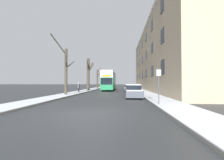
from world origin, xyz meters
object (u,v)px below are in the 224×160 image
(bare_tree_left_0, at_px, (66,70))
(parked_car_1, at_px, (131,90))
(street_sign_post, at_px, (159,85))
(double_decker_bus, at_px, (109,80))
(pedestrian_left_sidewalk, at_px, (79,87))
(parked_car_2, at_px, (129,88))
(bare_tree_left_1, at_px, (88,74))
(bare_tree_left_2, at_px, (98,78))
(parked_car_0, at_px, (133,92))
(oncoming_van, at_px, (110,84))

(bare_tree_left_0, bearing_deg, parked_car_1, 24.82)
(parked_car_1, distance_m, street_sign_post, 12.35)
(double_decker_bus, distance_m, street_sign_post, 23.28)
(double_decker_bus, distance_m, pedestrian_left_sidewalk, 9.52)
(parked_car_1, height_order, parked_car_2, parked_car_2)
(bare_tree_left_1, distance_m, double_decker_bus, 4.99)
(double_decker_bus, distance_m, parked_car_1, 11.32)
(double_decker_bus, height_order, pedestrian_left_sidewalk, double_decker_bus)
(bare_tree_left_1, bearing_deg, pedestrian_left_sidewalk, -92.92)
(bare_tree_left_0, xyz_separation_m, double_decker_bus, (4.43, 14.36, -1.02))
(bare_tree_left_0, distance_m, bare_tree_left_2, 24.37)
(parked_car_2, relative_size, street_sign_post, 1.45)
(parked_car_0, relative_size, pedestrian_left_sidewalk, 2.37)
(bare_tree_left_0, xyz_separation_m, parked_car_1, (8.77, 4.05, -2.75))
(bare_tree_left_0, xyz_separation_m, bare_tree_left_2, (0.14, 24.37, -0.26))
(parked_car_1, bearing_deg, street_sign_post, -83.48)
(double_decker_bus, bearing_deg, parked_car_0, -75.22)
(parked_car_2, distance_m, street_sign_post, 18.52)
(parked_car_0, height_order, parked_car_2, parked_car_0)
(bare_tree_left_0, bearing_deg, pedestrian_left_sidewalk, 90.73)
(pedestrian_left_sidewalk, bearing_deg, bare_tree_left_0, -32.26)
(pedestrian_left_sidewalk, bearing_deg, street_sign_post, 2.64)
(bare_tree_left_1, relative_size, street_sign_post, 2.55)
(bare_tree_left_1, xyz_separation_m, street_sign_post, (9.94, -20.19, -2.09))
(street_sign_post, bearing_deg, bare_tree_left_2, 107.12)
(pedestrian_left_sidewalk, height_order, street_sign_post, street_sign_post)
(parked_car_0, relative_size, parked_car_2, 1.05)
(bare_tree_left_0, height_order, pedestrian_left_sidewalk, bare_tree_left_0)
(pedestrian_left_sidewalk, bearing_deg, bare_tree_left_1, 144.08)
(bare_tree_left_1, bearing_deg, parked_car_0, -58.73)
(bare_tree_left_2, relative_size, oncoming_van, 1.30)
(double_decker_bus, relative_size, pedestrian_left_sidewalk, 6.13)
(double_decker_bus, height_order, parked_car_2, double_decker_bus)
(bare_tree_left_0, bearing_deg, street_sign_post, -38.84)
(parked_car_2, bearing_deg, street_sign_post, -85.66)
(bare_tree_left_2, height_order, pedestrian_left_sidewalk, bare_tree_left_2)
(oncoming_van, bearing_deg, street_sign_post, -79.48)
(bare_tree_left_0, distance_m, parked_car_1, 10.04)
(parked_car_0, relative_size, parked_car_1, 0.95)
(oncoming_van, bearing_deg, parked_car_2, -73.75)
(bare_tree_left_1, relative_size, parked_car_0, 1.67)
(bare_tree_left_2, height_order, parked_car_2, bare_tree_left_2)
(bare_tree_left_1, xyz_separation_m, parked_car_1, (8.54, -7.95, -2.99))
(double_decker_bus, bearing_deg, street_sign_post, -75.73)
(parked_car_1, relative_size, street_sign_post, 1.61)
(bare_tree_left_0, bearing_deg, parked_car_0, -13.24)
(double_decker_bus, xyz_separation_m, parked_car_0, (4.33, -16.43, -1.67))
(bare_tree_left_2, height_order, oncoming_van, bare_tree_left_2)
(bare_tree_left_0, height_order, street_sign_post, bare_tree_left_0)
(parked_car_0, height_order, street_sign_post, street_sign_post)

